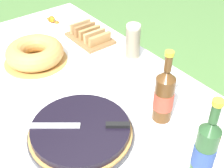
{
  "coord_description": "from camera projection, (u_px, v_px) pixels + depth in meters",
  "views": [
    {
      "loc": [
        0.92,
        -0.51,
        1.58
      ],
      "look_at": [
        0.07,
        0.14,
        0.76
      ],
      "focal_mm": 50.0,
      "sensor_mm": 36.0,
      "label": 1
    }
  ],
  "objects": [
    {
      "name": "garden_table",
      "position": [
        78.0,
        109.0,
        1.4
      ],
      "size": [
        1.81,
        1.03,
        0.7
      ],
      "color": "brown",
      "rests_on": "ground_plane"
    },
    {
      "name": "tablecloth",
      "position": [
        77.0,
        101.0,
        1.37
      ],
      "size": [
        1.82,
        1.04,
        0.1
      ],
      "color": "white",
      "rests_on": "garden_table"
    },
    {
      "name": "berry_tart",
      "position": [
        81.0,
        132.0,
        1.17
      ],
      "size": [
        0.4,
        0.4,
        0.06
      ],
      "color": "#38383D",
      "rests_on": "tablecloth"
    },
    {
      "name": "serving_knife",
      "position": [
        88.0,
        125.0,
        1.14
      ],
      "size": [
        0.25,
        0.31,
        0.01
      ],
      "rotation": [
        0.0,
        0.0,
        4.06
      ],
      "color": "silver",
      "rests_on": "berry_tart"
    },
    {
      "name": "bundt_cake",
      "position": [
        35.0,
        53.0,
        1.57
      ],
      "size": [
        0.32,
        0.32,
        0.1
      ],
      "color": "tan",
      "rests_on": "tablecloth"
    },
    {
      "name": "cup_stack",
      "position": [
        133.0,
        42.0,
        1.57
      ],
      "size": [
        0.07,
        0.07,
        0.19
      ],
      "color": "beige",
      "rests_on": "tablecloth"
    },
    {
      "name": "cider_bottle_green",
      "position": [
        205.0,
        150.0,
        0.97
      ],
      "size": [
        0.07,
        0.07,
        0.33
      ],
      "color": "#2D562D",
      "rests_on": "tablecloth"
    },
    {
      "name": "cider_bottle_amber",
      "position": [
        164.0,
        95.0,
        1.2
      ],
      "size": [
        0.08,
        0.08,
        0.31
      ],
      "color": "brown",
      "rests_on": "tablecloth"
    },
    {
      "name": "snack_plate_near",
      "position": [
        51.0,
        21.0,
        1.93
      ],
      "size": [
        0.19,
        0.19,
        0.05
      ],
      "color": "white",
      "rests_on": "tablecloth"
    },
    {
      "name": "bread_board",
      "position": [
        90.0,
        35.0,
        1.76
      ],
      "size": [
        0.26,
        0.18,
        0.07
      ],
      "color": "olive",
      "rests_on": "tablecloth"
    }
  ]
}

